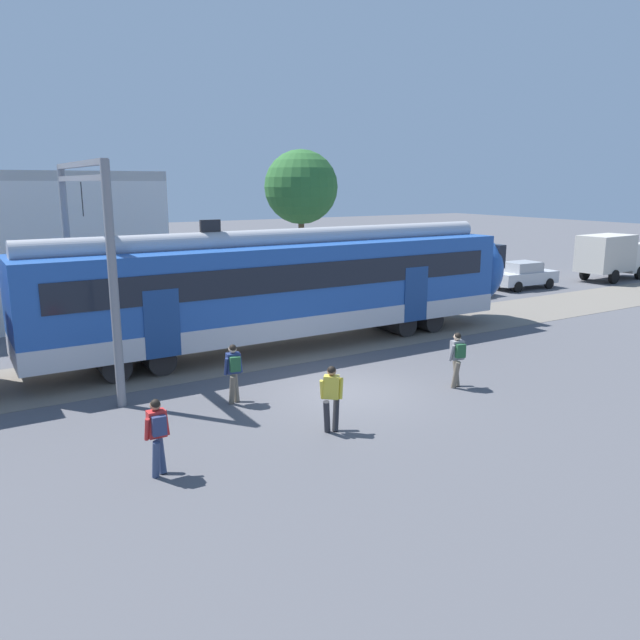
{
  "coord_description": "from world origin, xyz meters",
  "views": [
    {
      "loc": [
        -9.5,
        -14.34,
        5.92
      ],
      "look_at": [
        0.69,
        2.41,
        1.6
      ],
      "focal_mm": 35.0,
      "sensor_mm": 36.0,
      "label": 1
    }
  ],
  "objects_px": {
    "pedestrian_red": "(157,431)",
    "pedestrian_navy": "(234,369)",
    "pedestrian_yellow": "(331,394)",
    "parked_car_silver": "(523,275)",
    "parked_car_white": "(459,283)",
    "pedestrian_grey": "(457,355)",
    "box_truck": "(612,255)"
  },
  "relations": [
    {
      "from": "pedestrian_red",
      "to": "pedestrian_grey",
      "type": "bearing_deg",
      "value": 6.57
    },
    {
      "from": "pedestrian_navy",
      "to": "pedestrian_red",
      "type": "bearing_deg",
      "value": -133.78
    },
    {
      "from": "pedestrian_yellow",
      "to": "parked_car_silver",
      "type": "relative_size",
      "value": 0.41
    },
    {
      "from": "pedestrian_red",
      "to": "pedestrian_navy",
      "type": "height_order",
      "value": "same"
    },
    {
      "from": "pedestrian_grey",
      "to": "pedestrian_yellow",
      "type": "bearing_deg",
      "value": -169.47
    },
    {
      "from": "pedestrian_grey",
      "to": "box_truck",
      "type": "height_order",
      "value": "box_truck"
    },
    {
      "from": "pedestrian_red",
      "to": "pedestrian_yellow",
      "type": "xyz_separation_m",
      "value": [
        4.29,
        0.14,
        -0.03
      ]
    },
    {
      "from": "pedestrian_yellow",
      "to": "parked_car_white",
      "type": "xyz_separation_m",
      "value": [
        15.52,
        11.95,
        -0.18
      ]
    },
    {
      "from": "pedestrian_navy",
      "to": "pedestrian_grey",
      "type": "xyz_separation_m",
      "value": [
        6.15,
        -2.15,
        0.0
      ]
    },
    {
      "from": "pedestrian_navy",
      "to": "parked_car_white",
      "type": "height_order",
      "value": "pedestrian_navy"
    },
    {
      "from": "pedestrian_yellow",
      "to": "parked_car_silver",
      "type": "distance_m",
      "value": 23.91
    },
    {
      "from": "pedestrian_grey",
      "to": "parked_car_white",
      "type": "relative_size",
      "value": 0.41
    },
    {
      "from": "pedestrian_grey",
      "to": "parked_car_white",
      "type": "bearing_deg",
      "value": 46.22
    },
    {
      "from": "pedestrian_yellow",
      "to": "pedestrian_navy",
      "type": "bearing_deg",
      "value": 111.4
    },
    {
      "from": "pedestrian_red",
      "to": "pedestrian_navy",
      "type": "relative_size",
      "value": 1.0
    },
    {
      "from": "pedestrian_yellow",
      "to": "box_truck",
      "type": "distance_m",
      "value": 30.11
    },
    {
      "from": "parked_car_silver",
      "to": "box_truck",
      "type": "relative_size",
      "value": 0.76
    },
    {
      "from": "pedestrian_navy",
      "to": "parked_car_silver",
      "type": "height_order",
      "value": "pedestrian_navy"
    },
    {
      "from": "pedestrian_red",
      "to": "parked_car_white",
      "type": "relative_size",
      "value": 0.41
    },
    {
      "from": "pedestrian_navy",
      "to": "parked_car_silver",
      "type": "bearing_deg",
      "value": 22.45
    },
    {
      "from": "pedestrian_red",
      "to": "pedestrian_grey",
      "type": "height_order",
      "value": "same"
    },
    {
      "from": "pedestrian_navy",
      "to": "pedestrian_grey",
      "type": "distance_m",
      "value": 6.51
    },
    {
      "from": "pedestrian_grey",
      "to": "parked_car_silver",
      "type": "bearing_deg",
      "value": 35.48
    },
    {
      "from": "parked_car_silver",
      "to": "pedestrian_red",
      "type": "bearing_deg",
      "value": -153.83
    },
    {
      "from": "parked_car_silver",
      "to": "pedestrian_grey",
      "type": "bearing_deg",
      "value": -144.52
    },
    {
      "from": "pedestrian_grey",
      "to": "pedestrian_red",
      "type": "bearing_deg",
      "value": -173.43
    },
    {
      "from": "pedestrian_grey",
      "to": "box_truck",
      "type": "xyz_separation_m",
      "value": [
        22.88,
        10.57,
        0.58
      ]
    },
    {
      "from": "pedestrian_red",
      "to": "parked_car_silver",
      "type": "height_order",
      "value": "pedestrian_red"
    },
    {
      "from": "pedestrian_navy",
      "to": "box_truck",
      "type": "xyz_separation_m",
      "value": [
        29.03,
        8.41,
        0.58
      ]
    },
    {
      "from": "pedestrian_navy",
      "to": "parked_car_white",
      "type": "distance_m",
      "value": 18.94
    },
    {
      "from": "parked_car_white",
      "to": "parked_car_silver",
      "type": "relative_size",
      "value": 0.99
    },
    {
      "from": "pedestrian_yellow",
      "to": "parked_car_white",
      "type": "bearing_deg",
      "value": 37.61
    }
  ]
}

